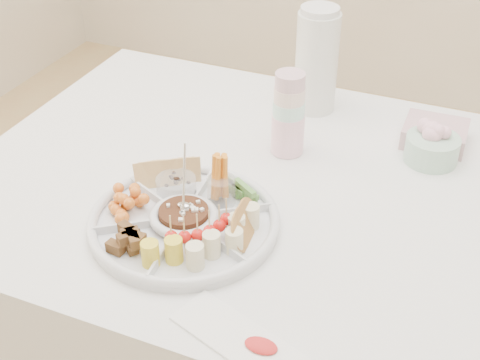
% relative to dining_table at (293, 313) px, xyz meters
% --- Properties ---
extents(dining_table, '(1.52, 1.02, 0.76)m').
position_rel_dining_table_xyz_m(dining_table, '(0.00, 0.00, 0.00)').
color(dining_table, white).
rests_on(dining_table, floor).
extents(party_tray, '(0.50, 0.50, 0.04)m').
position_rel_dining_table_xyz_m(party_tray, '(-0.18, -0.21, 0.40)').
color(party_tray, silver).
rests_on(party_tray, dining_table).
extents(bean_dip, '(0.13, 0.13, 0.04)m').
position_rel_dining_table_xyz_m(bean_dip, '(-0.18, -0.21, 0.41)').
color(bean_dip, black).
rests_on(bean_dip, party_tray).
extents(tortillas, '(0.13, 0.13, 0.06)m').
position_rel_dining_table_xyz_m(tortillas, '(-0.05, -0.20, 0.42)').
color(tortillas, '#94613D').
rests_on(tortillas, party_tray).
extents(carrot_cucumber, '(0.16, 0.16, 0.11)m').
position_rel_dining_table_xyz_m(carrot_cucumber, '(-0.12, -0.10, 0.44)').
color(carrot_cucumber, orange).
rests_on(carrot_cucumber, party_tray).
extents(pita_raisins, '(0.16, 0.16, 0.06)m').
position_rel_dining_table_xyz_m(pita_raisins, '(-0.25, -0.11, 0.42)').
color(pita_raisins, tan).
rests_on(pita_raisins, party_tray).
extents(cherries, '(0.14, 0.14, 0.04)m').
position_rel_dining_table_xyz_m(cherries, '(-0.30, -0.23, 0.42)').
color(cherries, orange).
rests_on(cherries, party_tray).
extents(granola_chunks, '(0.12, 0.12, 0.04)m').
position_rel_dining_table_xyz_m(granola_chunks, '(-0.23, -0.33, 0.42)').
color(granola_chunks, brown).
rests_on(granola_chunks, party_tray).
extents(banana_tomato, '(0.15, 0.15, 0.09)m').
position_rel_dining_table_xyz_m(banana_tomato, '(-0.10, -0.32, 0.44)').
color(banana_tomato, '#F1C96B').
rests_on(banana_tomato, party_tray).
extents(cup_stack, '(0.09, 0.09, 0.21)m').
position_rel_dining_table_xyz_m(cup_stack, '(-0.08, 0.14, 0.49)').
color(cup_stack, beige).
rests_on(cup_stack, dining_table).
extents(thermos, '(0.13, 0.13, 0.28)m').
position_rel_dining_table_xyz_m(thermos, '(-0.09, 0.37, 0.52)').
color(thermos, silver).
rests_on(thermos, dining_table).
extents(flower_bowl, '(0.15, 0.15, 0.09)m').
position_rel_dining_table_xyz_m(flower_bowl, '(0.24, 0.23, 0.43)').
color(flower_bowl, '#A8B6AD').
rests_on(flower_bowl, dining_table).
extents(napkin_stack, '(0.15, 0.13, 0.05)m').
position_rel_dining_table_xyz_m(napkin_stack, '(0.23, 0.32, 0.40)').
color(napkin_stack, '#CEA0A8').
rests_on(napkin_stack, dining_table).
extents(placemat, '(0.28, 0.17, 0.01)m').
position_rel_dining_table_xyz_m(placemat, '(0.05, -0.45, 0.38)').
color(placemat, silver).
rests_on(placemat, dining_table).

